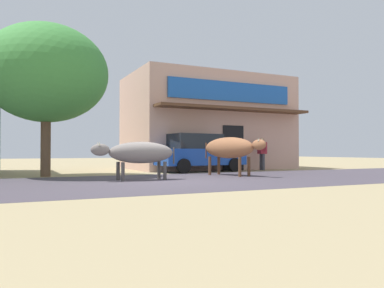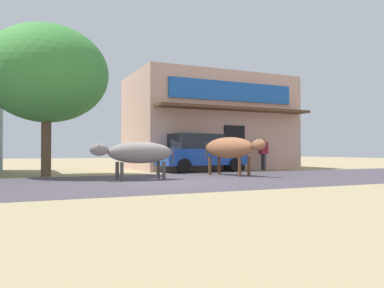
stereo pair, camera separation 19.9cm
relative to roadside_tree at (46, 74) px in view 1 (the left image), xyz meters
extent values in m
plane|color=tan|center=(3.03, -3.72, -3.64)|extent=(80.00, 80.00, 0.00)
cube|color=#474049|center=(3.03, -3.72, -3.63)|extent=(72.00, 6.62, 0.00)
cube|color=#D1A28E|center=(8.24, 3.47, -1.27)|extent=(8.09, 4.91, 4.73)
cube|color=blue|center=(8.24, 0.95, 0.05)|extent=(6.47, 0.10, 0.90)
cube|color=brown|center=(8.24, 0.56, -0.80)|extent=(7.76, 0.90, 0.12)
cube|color=black|center=(8.32, 0.98, -2.59)|extent=(1.10, 0.06, 2.10)
cylinder|color=brown|center=(0.00, 0.00, -2.51)|extent=(0.34, 0.34, 2.24)
ellipsoid|color=#3E8A3B|center=(0.00, 0.00, 0.01)|extent=(4.31, 4.31, 3.45)
cube|color=#1A44A3|center=(6.37, 0.64, -2.99)|extent=(4.06, 2.07, 0.70)
cube|color=#1E2328|center=(6.08, 0.62, -2.32)|extent=(2.29, 1.77, 0.64)
cylinder|color=black|center=(7.56, 1.61, -3.34)|extent=(0.61, 0.23, 0.60)
cylinder|color=black|center=(7.71, -0.09, -3.34)|extent=(0.61, 0.23, 0.60)
cylinder|color=black|center=(5.02, 1.38, -3.34)|extent=(0.61, 0.23, 0.60)
cylinder|color=black|center=(5.18, -0.33, -3.34)|extent=(0.61, 0.23, 0.60)
ellipsoid|color=slate|center=(2.56, -2.98, -2.78)|extent=(2.12, 0.77, 0.67)
ellipsoid|color=slate|center=(1.27, -3.04, -2.70)|extent=(0.57, 0.30, 0.36)
cone|color=beige|center=(1.22, -3.14, -2.52)|extent=(0.06, 0.06, 0.12)
cone|color=beige|center=(1.21, -2.94, -2.52)|extent=(0.06, 0.06, 0.12)
cylinder|color=#484340|center=(1.89, -3.25, -3.35)|extent=(0.11, 0.11, 0.57)
cylinder|color=#484340|center=(1.87, -2.77, -3.35)|extent=(0.11, 0.11, 0.57)
cylinder|color=#484340|center=(3.25, -3.19, -3.35)|extent=(0.11, 0.11, 0.57)
cylinder|color=#484340|center=(3.23, -2.71, -3.35)|extent=(0.11, 0.11, 0.57)
cylinder|color=#484340|center=(3.66, -2.93, -2.88)|extent=(0.05, 0.05, 0.54)
ellipsoid|color=#9E623F|center=(6.16, -2.22, -2.61)|extent=(1.36, 2.38, 0.78)
ellipsoid|color=#9E623F|center=(6.57, -3.54, -2.51)|extent=(0.43, 0.62, 0.36)
cone|color=beige|center=(6.68, -3.56, -2.33)|extent=(0.06, 0.06, 0.12)
cone|color=beige|center=(6.49, -3.62, -2.33)|extent=(0.06, 0.06, 0.12)
cylinder|color=brown|center=(6.62, -2.85, -3.29)|extent=(0.11, 0.11, 0.70)
cylinder|color=brown|center=(6.14, -3.00, -3.29)|extent=(0.11, 0.11, 0.70)
cylinder|color=brown|center=(6.18, -1.44, -3.29)|extent=(0.11, 0.11, 0.70)
cylinder|color=brown|center=(5.70, -1.58, -3.29)|extent=(0.11, 0.11, 0.70)
cylinder|color=brown|center=(5.80, -1.08, -2.71)|extent=(0.05, 0.05, 0.62)
cylinder|color=#3F3F47|center=(9.57, 0.52, -3.25)|extent=(0.14, 0.14, 0.77)
cylinder|color=#3F3F47|center=(9.57, 0.34, -3.25)|extent=(0.14, 0.14, 0.77)
cube|color=maroon|center=(9.57, 0.43, -2.59)|extent=(0.44, 0.32, 0.55)
sphere|color=tan|center=(9.57, 0.43, -2.21)|extent=(0.21, 0.21, 0.21)
cylinder|color=maroon|center=(9.57, 0.69, -2.56)|extent=(0.09, 0.09, 0.49)
cylinder|color=maroon|center=(9.57, 0.17, -2.56)|extent=(0.09, 0.09, 0.49)
camera|label=1|loc=(-1.14, -14.37, -2.74)|focal=35.83mm
camera|label=2|loc=(-0.96, -14.45, -2.74)|focal=35.83mm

